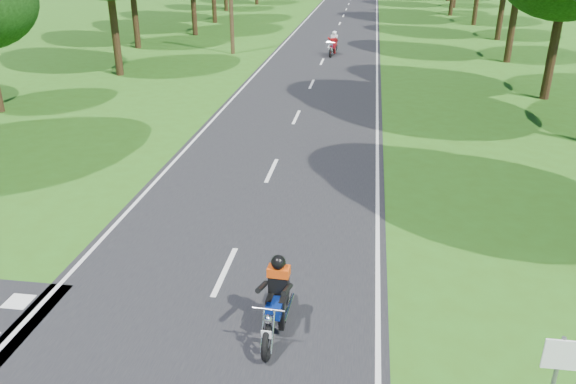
# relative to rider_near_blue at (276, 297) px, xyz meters

# --- Properties ---
(ground) EXTENTS (160.00, 160.00, 0.00)m
(ground) POSITION_rel_rider_near_blue_xyz_m (-1.45, -0.12, -0.76)
(ground) COLOR #2B5814
(ground) RESTS_ON ground
(main_road) EXTENTS (7.00, 140.00, 0.02)m
(main_road) POSITION_rel_rider_near_blue_xyz_m (-1.45, 49.88, -0.75)
(main_road) COLOR black
(main_road) RESTS_ON ground
(road_markings) EXTENTS (7.40, 140.00, 0.01)m
(road_markings) POSITION_rel_rider_near_blue_xyz_m (-1.59, 48.01, -0.74)
(road_markings) COLOR silver
(road_markings) RESTS_ON main_road
(road_sign) EXTENTS (0.45, 0.07, 2.00)m
(road_sign) POSITION_rel_rider_near_blue_xyz_m (4.05, -2.14, 0.58)
(road_sign) COLOR slate
(road_sign) RESTS_ON ground
(rider_near_blue) EXTENTS (0.68, 1.81, 1.49)m
(rider_near_blue) POSITION_rel_rider_near_blue_xyz_m (0.00, 0.00, 0.00)
(rider_near_blue) COLOR navy
(rider_near_blue) RESTS_ON main_road
(rider_far_red) EXTENTS (0.85, 1.88, 1.51)m
(rider_far_red) POSITION_rel_rider_near_blue_xyz_m (-0.94, 28.04, 0.01)
(rider_far_red) COLOR #A30C1E
(rider_far_red) RESTS_ON main_road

